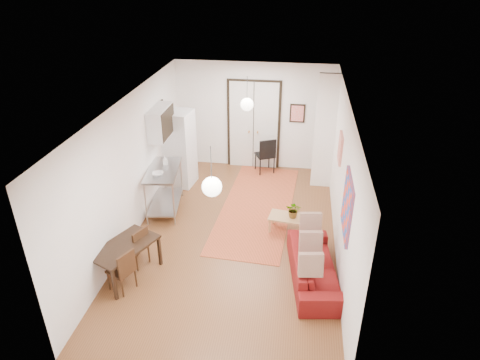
# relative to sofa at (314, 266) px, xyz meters

# --- Properties ---
(floor) EXTENTS (7.00, 7.00, 0.00)m
(floor) POSITION_rel_sofa_xyz_m (-1.65, 1.16, -0.29)
(floor) COLOR brown
(floor) RESTS_ON ground
(ceiling) EXTENTS (4.20, 7.00, 0.02)m
(ceiling) POSITION_rel_sofa_xyz_m (-1.65, 1.16, 2.61)
(ceiling) COLOR silver
(ceiling) RESTS_ON wall_back
(wall_back) EXTENTS (4.20, 0.02, 2.90)m
(wall_back) POSITION_rel_sofa_xyz_m (-1.65, 4.66, 1.16)
(wall_back) COLOR white
(wall_back) RESTS_ON floor
(wall_front) EXTENTS (4.20, 0.02, 2.90)m
(wall_front) POSITION_rel_sofa_xyz_m (-1.65, -2.34, 1.16)
(wall_front) COLOR white
(wall_front) RESTS_ON floor
(wall_left) EXTENTS (0.02, 7.00, 2.90)m
(wall_left) POSITION_rel_sofa_xyz_m (-3.75, 1.16, 1.16)
(wall_left) COLOR white
(wall_left) RESTS_ON floor
(wall_right) EXTENTS (0.02, 7.00, 2.90)m
(wall_right) POSITION_rel_sofa_xyz_m (0.45, 1.16, 1.16)
(wall_right) COLOR white
(wall_right) RESTS_ON floor
(double_doors) EXTENTS (1.44, 0.06, 2.50)m
(double_doors) POSITION_rel_sofa_xyz_m (-1.65, 4.61, 0.91)
(double_doors) COLOR silver
(double_doors) RESTS_ON wall_back
(stub_partition) EXTENTS (0.50, 0.10, 2.90)m
(stub_partition) POSITION_rel_sofa_xyz_m (0.20, 3.71, 1.16)
(stub_partition) COLOR white
(stub_partition) RESTS_ON floor
(wall_cabinet) EXTENTS (0.35, 1.00, 0.70)m
(wall_cabinet) POSITION_rel_sofa_xyz_m (-3.57, 2.66, 1.61)
(wall_cabinet) COLOR silver
(wall_cabinet) RESTS_ON wall_left
(painting_popart) EXTENTS (0.05, 1.00, 1.00)m
(painting_popart) POSITION_rel_sofa_xyz_m (0.43, -0.09, 1.36)
(painting_popart) COLOR red
(painting_popart) RESTS_ON wall_right
(painting_abstract) EXTENTS (0.05, 0.50, 0.60)m
(painting_abstract) POSITION_rel_sofa_xyz_m (0.43, 1.96, 1.51)
(painting_abstract) COLOR beige
(painting_abstract) RESTS_ON wall_right
(poster_back) EXTENTS (0.40, 0.03, 0.50)m
(poster_back) POSITION_rel_sofa_xyz_m (-0.50, 4.63, 1.31)
(poster_back) COLOR red
(poster_back) RESTS_ON wall_back
(print_left) EXTENTS (0.03, 0.44, 0.54)m
(print_left) POSITION_rel_sofa_xyz_m (-3.72, 3.16, 1.66)
(print_left) COLOR #A66B45
(print_left) RESTS_ON wall_left
(pendant_back) EXTENTS (0.30, 0.30, 0.80)m
(pendant_back) POSITION_rel_sofa_xyz_m (-1.65, 3.16, 1.96)
(pendant_back) COLOR white
(pendant_back) RESTS_ON ceiling
(pendant_front) EXTENTS (0.30, 0.30, 0.80)m
(pendant_front) POSITION_rel_sofa_xyz_m (-1.65, -0.84, 1.96)
(pendant_front) COLOR white
(pendant_front) RESTS_ON ceiling
(kilim_rug) EXTENTS (1.84, 4.30, 0.01)m
(kilim_rug) POSITION_rel_sofa_xyz_m (-1.29, 2.41, -0.29)
(kilim_rug) COLOR #C24B30
(kilim_rug) RESTS_ON floor
(sofa) EXTENTS (1.05, 2.09, 0.58)m
(sofa) POSITION_rel_sofa_xyz_m (0.00, 0.00, 0.00)
(sofa) COLOR maroon
(sofa) RESTS_ON floor
(coffee_table) EXTENTS (0.87, 0.57, 0.36)m
(coffee_table) POSITION_rel_sofa_xyz_m (-0.53, 1.50, 0.02)
(coffee_table) COLOR tan
(coffee_table) RESTS_ON floor
(potted_plant) EXTENTS (0.35, 0.32, 0.35)m
(potted_plant) POSITION_rel_sofa_xyz_m (-0.43, 1.50, 0.25)
(potted_plant) COLOR #437133
(potted_plant) RESTS_ON coffee_table
(kitchen_counter) EXTENTS (0.87, 1.45, 1.05)m
(kitchen_counter) POSITION_rel_sofa_xyz_m (-3.39, 1.98, 0.41)
(kitchen_counter) COLOR #A6A9AB
(kitchen_counter) RESTS_ON floor
(bowl) EXTENTS (0.29, 0.29, 0.06)m
(bowl) POSITION_rel_sofa_xyz_m (-3.40, 1.68, 0.79)
(bowl) COLOR white
(bowl) RESTS_ON kitchen_counter
(soap_bottle) EXTENTS (0.12, 0.12, 0.22)m
(soap_bottle) POSITION_rel_sofa_xyz_m (-3.40, 2.23, 0.86)
(soap_bottle) COLOR teal
(soap_bottle) RESTS_ON kitchen_counter
(fridge) EXTENTS (0.78, 0.78, 1.95)m
(fridge) POSITION_rel_sofa_xyz_m (-3.38, 3.32, 0.68)
(fridge) COLOR silver
(fridge) RESTS_ON floor
(dining_table) EXTENTS (1.13, 1.39, 0.67)m
(dining_table) POSITION_rel_sofa_xyz_m (-3.40, -0.38, 0.30)
(dining_table) COLOR black
(dining_table) RESTS_ON floor
(dining_chair_near) EXTENTS (0.52, 0.61, 0.83)m
(dining_chair_near) POSITION_rel_sofa_xyz_m (-3.35, 0.05, 0.18)
(dining_chair_near) COLOR #3C2513
(dining_chair_near) RESTS_ON floor
(dining_chair_far) EXTENTS (0.52, 0.61, 0.83)m
(dining_chair_far) POSITION_rel_sofa_xyz_m (-3.35, -0.65, 0.18)
(dining_chair_far) COLOR #3C2513
(dining_chair_far) RESTS_ON floor
(black_side_chair) EXTENTS (0.61, 0.63, 1.00)m
(black_side_chair) POSITION_rel_sofa_xyz_m (-1.30, 4.41, 0.30)
(black_side_chair) COLOR black
(black_side_chair) RESTS_ON floor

